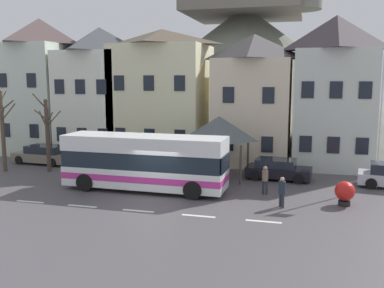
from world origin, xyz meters
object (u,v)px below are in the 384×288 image
transit_bus (145,163)px  flagpole (382,112)px  public_bench (192,163)px  townhouse_02 (163,95)px  pedestrian_02 (282,190)px  pedestrian_00 (265,178)px  bare_tree_01 (3,129)px  townhouse_04 (334,93)px  hilltop_castle (244,65)px  townhouse_01 (101,92)px  parked_car_02 (278,169)px  bare_tree_00 (47,133)px  harbour_buoy (345,192)px  parked_car_00 (44,155)px  townhouse_03 (253,99)px  pedestrian_01 (226,170)px  bus_shelter (219,129)px  townhouse_00 (42,86)px

transit_bus → flagpole: size_ratio=1.22×
public_bench → transit_bus: bearing=-101.2°
townhouse_02 → pedestrian_02: townhouse_02 is taller
pedestrian_00 → flagpole: flagpole is taller
pedestrian_00 → bare_tree_01: size_ratio=0.29×
bare_tree_01 → townhouse_04: bearing=18.6°
bare_tree_01 → hilltop_castle: bearing=63.6°
flagpole → bare_tree_01: flagpole is taller
townhouse_02 → hilltop_castle: hilltop_castle is taller
public_bench → townhouse_01: bearing=154.3°
parked_car_02 → pedestrian_00: 3.90m
transit_bus → bare_tree_00: (-8.16, 2.93, 1.05)m
transit_bus → bare_tree_00: bare_tree_00 is taller
townhouse_02 → townhouse_04: townhouse_04 is taller
harbour_buoy → bare_tree_01: bearing=173.5°
parked_car_00 → parked_car_02: parked_car_00 is taller
townhouse_03 → flagpole: 9.96m
townhouse_02 → transit_bus: (2.31, -10.03, -3.46)m
pedestrian_01 → flagpole: bearing=11.1°
hilltop_castle → townhouse_04: bearing=-64.0°
townhouse_02 → transit_bus: 10.86m
hilltop_castle → harbour_buoy: 30.39m
hilltop_castle → bus_shelter: 24.02m
public_bench → flagpole: (11.74, -2.14, 3.95)m
bare_tree_00 → townhouse_03: bearing=27.6°
pedestrian_01 → public_bench: pedestrian_01 is taller
bus_shelter → harbour_buoy: (7.35, -4.60, -2.46)m
parked_car_00 → public_bench: bearing=-172.3°
pedestrian_01 → bare_tree_01: (-15.38, 0.03, 2.02)m
flagpole → pedestrian_02: bearing=-134.4°
townhouse_02 → pedestrian_02: 15.78m
pedestrian_00 → pedestrian_02: 2.45m
public_bench → hilltop_castle: bearing=88.9°
bare_tree_00 → flagpole: bearing=2.6°
bare_tree_00 → townhouse_01: bearing=87.5°
townhouse_03 → public_bench: (-3.69, -3.71, -4.30)m
parked_car_00 → harbour_buoy: size_ratio=3.68×
townhouse_00 → townhouse_01: townhouse_00 is taller
bare_tree_01 → bus_shelter: bearing=8.2°
townhouse_01 → harbour_buoy: (18.61, -10.65, -4.52)m
flagpole → public_bench: bearing=169.7°
parked_car_02 → pedestrian_01: bearing=-134.6°
bare_tree_00 → transit_bus: bearing=-19.8°
townhouse_01 → parked_car_02: bearing=-20.8°
flagpole → townhouse_01: bearing=162.7°
transit_bus → pedestrian_01: size_ratio=5.92×
parked_car_00 → bare_tree_01: bearing=75.3°
townhouse_03 → harbour_buoy: bearing=-59.5°
townhouse_04 → bare_tree_01: size_ratio=1.93×
townhouse_04 → pedestrian_02: size_ratio=6.92×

